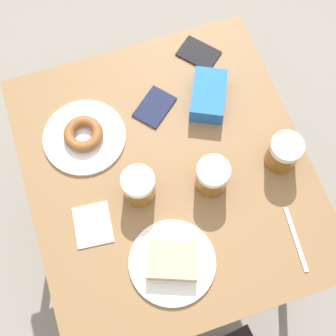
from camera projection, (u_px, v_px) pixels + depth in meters
name	position (u px, v px, depth m)	size (l,w,h in m)	color
ground_plane	(168.00, 231.00, 2.10)	(8.00, 8.00, 0.00)	gray
table	(168.00, 178.00, 1.45)	(0.83, 0.92, 0.76)	olive
plate_with_cake	(172.00, 262.00, 1.27)	(0.24, 0.24, 0.05)	silver
plate_with_donut	(84.00, 136.00, 1.41)	(0.25, 0.25, 0.04)	silver
beer_mug_left	(139.00, 186.00, 1.31)	(0.09, 0.09, 0.11)	#8C5619
beer_mug_center	(284.00, 153.00, 1.34)	(0.09, 0.09, 0.11)	#8C5619
beer_mug_right	(212.00, 176.00, 1.32)	(0.09, 0.09, 0.11)	#8C5619
napkin_folded	(93.00, 225.00, 1.32)	(0.11, 0.13, 0.00)	white
fork	(296.00, 239.00, 1.31)	(0.03, 0.19, 0.00)	silver
passport_near_edge	(155.00, 107.00, 1.46)	(0.15, 0.15, 0.01)	#141938
passport_far_edge	(199.00, 53.00, 1.53)	(0.15, 0.15, 0.01)	black
blue_pouch	(208.00, 95.00, 1.44)	(0.16, 0.19, 0.06)	blue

